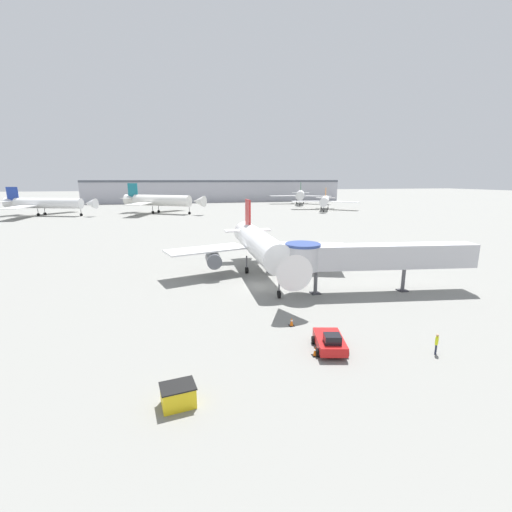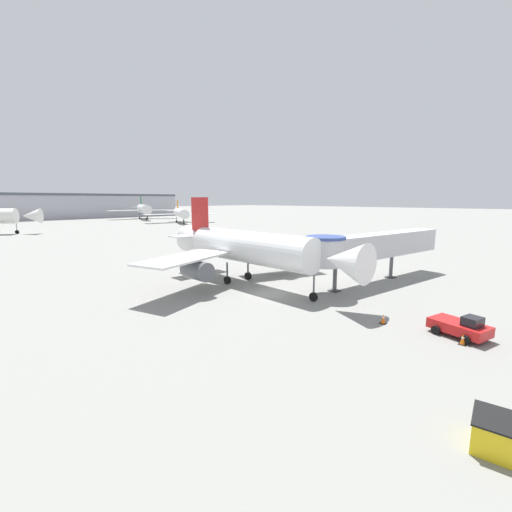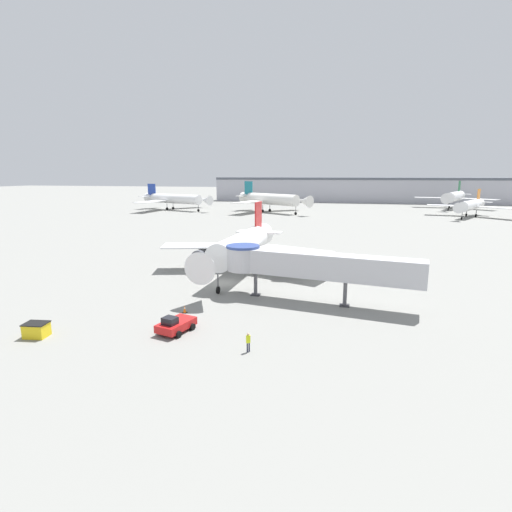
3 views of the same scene
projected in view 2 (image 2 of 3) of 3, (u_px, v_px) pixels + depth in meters
The scene contains 11 objects.
ground_plane at pixel (270, 294), 36.35m from camera, with size 800.00×800.00×0.00m, color gray.
main_airplane at pixel (247, 248), 39.78m from camera, with size 26.80×27.63×10.18m.
jet_bridge at pixel (371, 246), 40.36m from camera, with size 22.98×6.57×6.13m.
pushback_tug_red at pixel (461, 327), 24.88m from camera, with size 3.10×4.22×1.71m.
service_container_yellow at pixel (494, 433), 13.67m from camera, with size 2.26×1.85×1.34m.
traffic_cone_near_nose at pixel (383, 319), 27.53m from camera, with size 0.50×0.50×0.82m.
traffic_cone_starboard_wing at pixel (295, 268), 47.89m from camera, with size 0.47×0.47×0.77m.
traffic_cone_apron_front at pixel (463, 339), 23.54m from camera, with size 0.47×0.47×0.77m.
background_jet_orange_tail at pixel (180, 213), 144.79m from camera, with size 27.81×27.14×9.48m.
background_jet_green_tail at pixel (144, 209), 171.53m from camera, with size 31.93×30.28×11.72m.
terminal_building at pixel (29, 206), 168.21m from camera, with size 151.71×24.15×12.93m.
Camera 2 is at (-26.42, -23.32, 9.91)m, focal length 24.00 mm.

